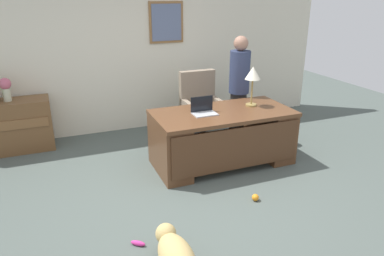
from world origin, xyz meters
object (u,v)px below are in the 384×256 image
(person_standing, at_px, (239,89))
(dog_toy_plush, at_px, (138,243))
(armchair, at_px, (201,110))
(dog_lying, at_px, (176,255))
(desk_lamp, at_px, (253,75))
(desk, at_px, (223,136))
(dog_toy_ball, at_px, (255,197))
(vase_with_flowers, at_px, (6,88))
(laptop, at_px, (203,110))

(person_standing, height_order, dog_toy_plush, person_standing)
(dog_toy_plush, bearing_deg, armchair, 54.72)
(dog_lying, bearing_deg, person_standing, 51.82)
(desk_lamp, bearing_deg, desk, -166.16)
(person_standing, xyz_separation_m, dog_toy_ball, (-0.69, -1.76, -0.84))
(desk_lamp, relative_size, vase_with_flowers, 1.63)
(desk, height_order, person_standing, person_standing)
(person_standing, bearing_deg, armchair, 148.74)
(armchair, distance_m, vase_with_flowers, 2.98)
(armchair, height_order, person_standing, person_standing)
(dog_lying, distance_m, vase_with_flowers, 3.78)
(laptop, relative_size, vase_with_flowers, 0.92)
(desk, distance_m, armchair, 1.03)
(desk, height_order, dog_toy_plush, desk)
(person_standing, bearing_deg, dog_toy_plush, -137.01)
(laptop, xyz_separation_m, vase_with_flowers, (-2.50, 1.56, 0.17))
(armchair, xyz_separation_m, desk_lamp, (0.41, -0.90, 0.73))
(desk, xyz_separation_m, dog_lying, (-1.34, -1.78, -0.27))
(desk, distance_m, laptop, 0.50)
(laptop, height_order, desk_lamp, desk_lamp)
(vase_with_flowers, relative_size, dog_toy_ball, 4.18)
(desk, height_order, laptop, laptop)
(armchair, distance_m, dog_lying, 3.16)
(laptop, relative_size, dog_toy_plush, 2.08)
(dog_toy_ball, bearing_deg, laptop, 100.63)
(desk, bearing_deg, dog_toy_plush, -139.76)
(dog_lying, relative_size, vase_with_flowers, 2.28)
(dog_toy_ball, height_order, dog_toy_plush, dog_toy_ball)
(dog_lying, bearing_deg, desk, 52.97)
(vase_with_flowers, relative_size, dog_toy_plush, 2.27)
(desk, height_order, dog_toy_ball, desk)
(laptop, height_order, dog_toy_plush, laptop)
(desk, relative_size, vase_with_flowers, 5.55)
(desk, distance_m, dog_toy_plush, 2.11)
(desk, relative_size, laptop, 6.04)
(desk_lamp, bearing_deg, dog_lying, -134.06)
(dog_lying, bearing_deg, dog_toy_plush, 118.24)
(desk_lamp, xyz_separation_m, dog_toy_ball, (-0.58, -1.17, -1.18))
(laptop, xyz_separation_m, dog_toy_ball, (0.21, -1.10, -0.79))
(desk_lamp, distance_m, dog_toy_ball, 1.76)
(dog_lying, bearing_deg, laptop, 60.03)
(desk_lamp, xyz_separation_m, dog_toy_plush, (-2.08, -1.46, -1.20))
(desk_lamp, xyz_separation_m, vase_with_flowers, (-3.28, 1.48, -0.22))
(person_standing, xyz_separation_m, vase_with_flowers, (-3.40, 0.90, 0.12))
(desk_lamp, bearing_deg, laptop, -174.48)
(dog_toy_ball, bearing_deg, vase_with_flowers, 135.47)
(armchair, bearing_deg, desk_lamp, -65.49)
(dog_lying, xyz_separation_m, dog_toy_plush, (-0.24, 0.44, -0.13))
(armchair, height_order, vase_with_flowers, vase_with_flowers)
(armchair, relative_size, person_standing, 0.66)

